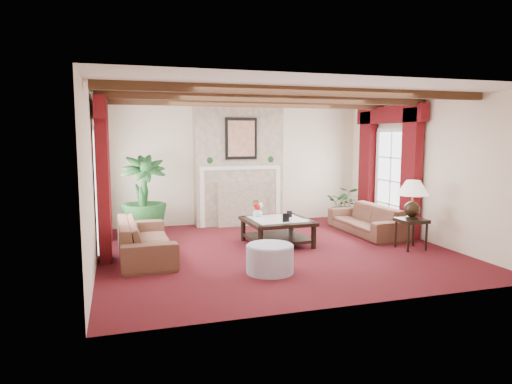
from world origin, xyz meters
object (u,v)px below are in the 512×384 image
object	(u,v)px
sofa_left	(145,232)
ottoman	(270,259)
potted_palm	(144,214)
coffee_table	(277,232)
side_table	(411,234)
sofa_right	(367,215)

from	to	relation	value
sofa_left	ottoman	world-z (taller)	sofa_left
potted_palm	ottoman	distance (m)	3.50
sofa_left	potted_palm	bearing A→B (deg)	-3.58
coffee_table	ottoman	bearing A→B (deg)	-114.98
sofa_left	side_table	size ratio (longest dim) A/B	3.93
sofa_right	sofa_left	bearing A→B (deg)	-83.80
sofa_left	side_table	xyz separation A→B (m)	(4.58, -0.83, -0.15)
potted_palm	side_table	bearing A→B (deg)	-28.78
coffee_table	potted_palm	bearing A→B (deg)	146.09
sofa_right	coffee_table	bearing A→B (deg)	-81.13
sofa_left	side_table	distance (m)	4.66
potted_palm	ottoman	world-z (taller)	potted_palm
sofa_left	sofa_right	xyz separation A→B (m)	(4.49, 0.53, -0.03)
potted_palm	side_table	distance (m)	5.15
sofa_right	potted_palm	distance (m)	4.55
sofa_left	ottoman	bearing A→B (deg)	-131.00
sofa_right	ottoman	size ratio (longest dim) A/B	2.84
coffee_table	side_table	world-z (taller)	side_table
sofa_right	side_table	world-z (taller)	sofa_right
potted_palm	coffee_table	bearing A→B (deg)	-31.99
sofa_right	side_table	bearing A→B (deg)	3.26
sofa_right	side_table	distance (m)	1.37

